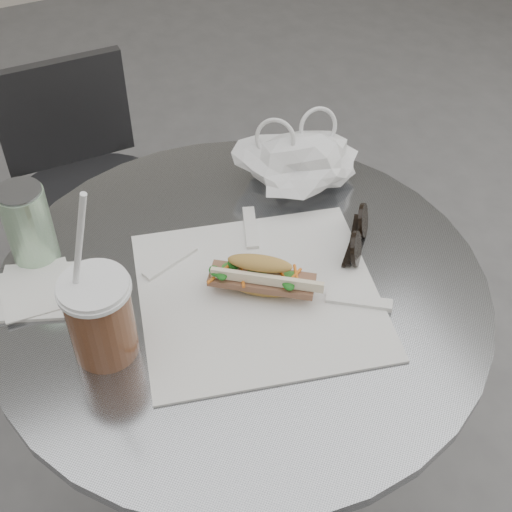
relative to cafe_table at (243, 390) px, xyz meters
name	(u,v)px	position (x,y,z in m)	size (l,w,h in m)	color
cafe_table	(243,390)	(0.00, 0.00, 0.00)	(0.76, 0.76, 0.74)	slate
chair_far	(98,237)	(-0.10, 0.65, -0.13)	(0.39, 0.39, 0.74)	#313134
sandwich_paper	(259,294)	(0.02, -0.03, 0.28)	(0.35, 0.33, 0.00)	white
banh_mi	(261,276)	(0.02, -0.03, 0.31)	(0.20, 0.18, 0.07)	tan
iced_coffee	(100,316)	(-0.22, -0.03, 0.34)	(0.10, 0.10, 0.28)	brown
sunglasses	(358,237)	(0.20, 0.00, 0.30)	(0.10, 0.11, 0.06)	black
plastic_bag	(300,164)	(0.19, 0.18, 0.32)	(0.20, 0.15, 0.10)	white
napkin_stack	(37,291)	(-0.28, 0.12, 0.28)	(0.15, 0.15, 0.01)	white
drink_can	(29,225)	(-0.27, 0.19, 0.34)	(0.07, 0.07, 0.14)	#61A661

